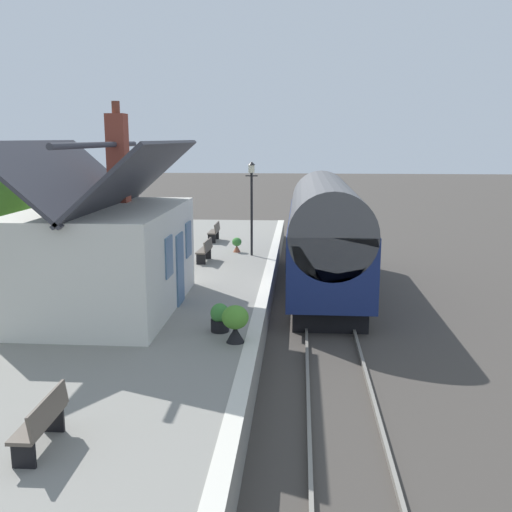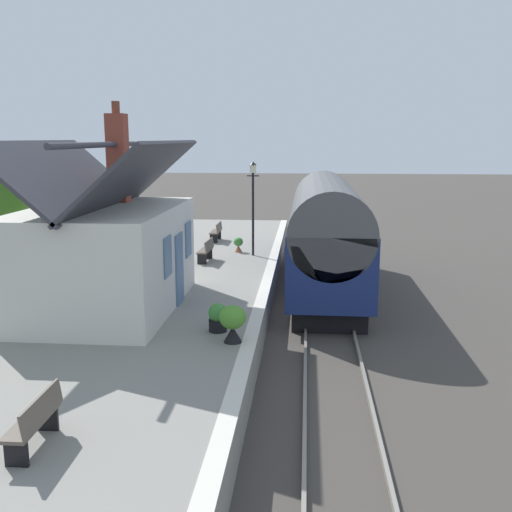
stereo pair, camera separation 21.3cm
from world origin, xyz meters
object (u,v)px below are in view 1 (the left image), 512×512
at_px(planter_edge_far, 237,244).
at_px(planter_bench_right, 169,252).
at_px(planter_edge_near, 179,223).
at_px(lamp_post_platform, 252,191).
at_px(bench_mid_platform, 215,231).
at_px(train, 325,234).
at_px(bench_platform_end, 42,421).
at_px(planter_by_door, 220,318).
at_px(planter_under_sign, 235,322).
at_px(station_building, 106,253).
at_px(bench_near_building, 205,250).

bearing_deg(planter_edge_far, planter_bench_right, 125.88).
relative_size(planter_edge_near, lamp_post_platform, 0.20).
distance_m(bench_mid_platform, planter_bench_right, 4.65).
distance_m(train, lamp_post_platform, 3.90).
height_order(bench_platform_end, planter_by_door, bench_platform_end).
distance_m(bench_platform_end, lamp_post_platform, 16.19).
distance_m(planter_by_door, planter_under_sign, 0.93).
height_order(station_building, planter_edge_near, station_building).
relative_size(bench_platform_end, lamp_post_platform, 0.36).
bearing_deg(planter_bench_right, bench_near_building, -99.45).
relative_size(bench_mid_platform, planter_edge_near, 1.75).
distance_m(train, bench_near_building, 4.81).
xyz_separation_m(bench_mid_platform, planter_edge_near, (3.32, 2.42, -0.09)).
relative_size(bench_mid_platform, lamp_post_platform, 0.36).
bearing_deg(station_building, planter_edge_near, 3.74).
distance_m(station_building, planter_under_sign, 4.90).
bearing_deg(train, bench_platform_end, 160.23).
xyz_separation_m(train, planter_under_sign, (-8.64, 2.48, -0.76)).
xyz_separation_m(bench_mid_platform, planter_under_sign, (-14.05, -2.53, 0.04)).
distance_m(train, bench_platform_end, 14.70).
height_order(bench_mid_platform, planter_under_sign, planter_under_sign).
xyz_separation_m(bench_near_building, bench_platform_end, (-14.50, 0.27, 0.00)).
xyz_separation_m(bench_platform_end, planter_edge_near, (22.56, 2.46, -0.09)).
height_order(planter_edge_near, lamp_post_platform, lamp_post_platform).
distance_m(bench_mid_platform, planter_edge_near, 4.11).
distance_m(bench_platform_end, planter_under_sign, 5.75).
bearing_deg(bench_platform_end, lamp_post_platform, -7.17).
height_order(station_building, bench_platform_end, station_building).
bearing_deg(station_building, planter_bench_right, -2.11).
height_order(station_building, planter_bench_right, station_building).
distance_m(planter_bench_right, planter_by_door, 9.37).
bearing_deg(planter_edge_near, lamp_post_platform, -146.12).
bearing_deg(bench_near_building, planter_edge_far, -26.36).
distance_m(station_building, planter_bench_right, 7.07).
relative_size(planter_under_sign, planter_edge_near, 1.14).
bearing_deg(bench_near_building, station_building, 165.24).
bearing_deg(planter_bench_right, bench_mid_platform, -15.00).
distance_m(planter_by_door, planter_edge_near, 17.19).
xyz_separation_m(bench_near_building, planter_bench_right, (0.25, 1.51, -0.16)).
distance_m(bench_mid_platform, planter_by_door, 13.43).
relative_size(train, planter_under_sign, 12.15).
bearing_deg(planter_edge_far, station_building, 162.32).
xyz_separation_m(planter_by_door, planter_under_sign, (-0.78, -0.48, 0.15)).
bearing_deg(planter_edge_far, train, -127.08).
height_order(planter_edge_far, lamp_post_platform, lamp_post_platform).
xyz_separation_m(bench_near_building, bench_mid_platform, (4.74, 0.30, 0.00)).
bearing_deg(bench_platform_end, planter_under_sign, -25.65).
xyz_separation_m(station_building, lamp_post_platform, (8.11, -3.50, 1.09)).
bearing_deg(train, station_building, 132.95).
bearing_deg(planter_by_door, planter_edge_far, 3.79).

